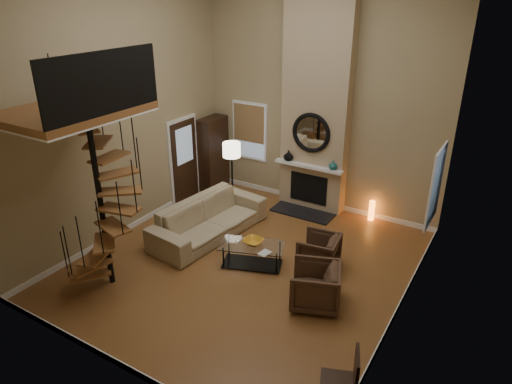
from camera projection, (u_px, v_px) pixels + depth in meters
The scene contains 32 objects.
ground at pixel (246, 263), 9.14m from camera, with size 6.00×6.50×0.01m, color #9B6432.
back_wall at pixel (320, 95), 10.55m from camera, with size 6.00×0.02×5.50m, color tan.
front_wall at pixel (98, 196), 5.48m from camera, with size 6.00×0.02×5.50m, color tan.
left_wall at pixel (121, 108), 9.43m from camera, with size 0.02×6.50×5.50m, color tan.
right_wall at pixel (420, 160), 6.60m from camera, with size 0.02×6.50×5.50m, color tan.
baseboard_back at pixel (314, 201), 11.65m from camera, with size 6.00×0.02×0.12m, color white.
baseboard_front at pixel (125, 366), 6.59m from camera, with size 6.00×0.02×0.12m, color white.
baseboard_left at pixel (135, 224), 10.53m from camera, with size 0.02×6.50×0.12m, color white.
baseboard_right at pixel (396, 311), 7.71m from camera, with size 0.02×6.50×0.12m, color white.
chimney_breast at pixel (317, 96), 10.40m from camera, with size 1.60×0.38×5.50m, color tan.
hearth at pixel (302, 213), 11.14m from camera, with size 1.50×0.60×0.04m, color black.
firebox at pixel (308, 188), 11.15m from camera, with size 0.95×0.02×0.72m, color black.
mantel at pixel (308, 166), 10.84m from camera, with size 1.70×0.18×0.06m, color white.
mirror_frame at pixel (311, 133), 10.56m from camera, with size 0.94×0.94×0.10m, color black.
mirror_disc at pixel (311, 133), 10.57m from camera, with size 0.80×0.80×0.01m, color white.
vase_left at pixel (288, 156), 11.07m from camera, with size 0.24×0.24×0.25m, color black.
vase_right at pixel (333, 165), 10.53m from camera, with size 0.20×0.20×0.21m, color #185256.
window_back at pixel (250, 130), 11.89m from camera, with size 1.02×0.06×1.52m.
window_right at pixel (436, 185), 8.63m from camera, with size 0.06×1.02×1.52m.
entry_door at pixel (184, 160), 11.51m from camera, with size 0.10×1.05×2.16m.
loft at pixel (76, 109), 7.37m from camera, with size 1.70×2.20×1.09m.
spiral_stair at pixel (100, 194), 7.85m from camera, with size 1.47×1.47×4.06m.
hutch at pixel (213, 154), 12.22m from camera, with size 0.41×0.88×1.97m, color black.
sofa at pixel (209, 218), 10.05m from camera, with size 2.78×1.09×0.81m, color tan.
armchair_near at pixel (322, 252), 8.85m from camera, with size 0.72×0.74×0.67m, color #493122.
armchair_far at pixel (320, 287), 7.84m from camera, with size 0.81×0.84×0.76m, color #493122.
coffee_table at pixel (252, 252), 8.98m from camera, with size 1.39×1.01×0.46m.
bowl at pixel (253, 242), 8.94m from camera, with size 0.38×0.38×0.09m, color gold.
book at pixel (264, 253), 8.63m from camera, with size 0.18×0.24×0.02m, color gray.
floor_lamp at pixel (232, 155), 10.76m from camera, with size 0.42×0.42×1.73m.
accent_lamp at pixel (372, 210), 10.73m from camera, with size 0.13×0.13×0.48m, color orange.
side_chair at pixel (346, 380), 5.76m from camera, with size 0.58×0.58×0.97m.
Camera 1 is at (4.19, -6.53, 5.04)m, focal length 32.32 mm.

